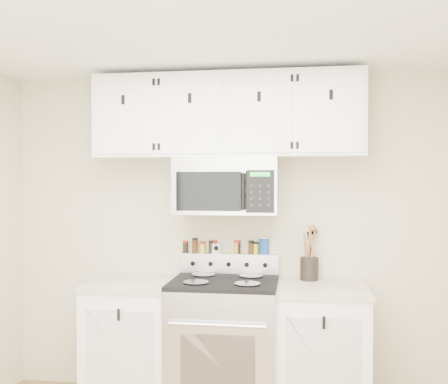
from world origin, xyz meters
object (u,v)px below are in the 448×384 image
object	(u,v)px
salt_canister	(264,246)
microwave	(227,186)
range	(224,343)
utensil_crock	(309,267)

from	to	relation	value
salt_canister	microwave	bearing A→B (deg)	-150.03
range	utensil_crock	xyz separation A→B (m)	(0.61, 0.23, 0.53)
microwave	salt_canister	world-z (taller)	microwave
range	utensil_crock	distance (m)	0.84
salt_canister	utensil_crock	bearing A→B (deg)	-8.35
range	salt_canister	size ratio (longest dim) A/B	8.24
salt_canister	range	bearing A→B (deg)	-133.75
range	microwave	xyz separation A→B (m)	(0.00, 0.13, 1.14)
microwave	salt_canister	xyz separation A→B (m)	(0.27, 0.16, -0.46)
utensil_crock	range	bearing A→B (deg)	-159.21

